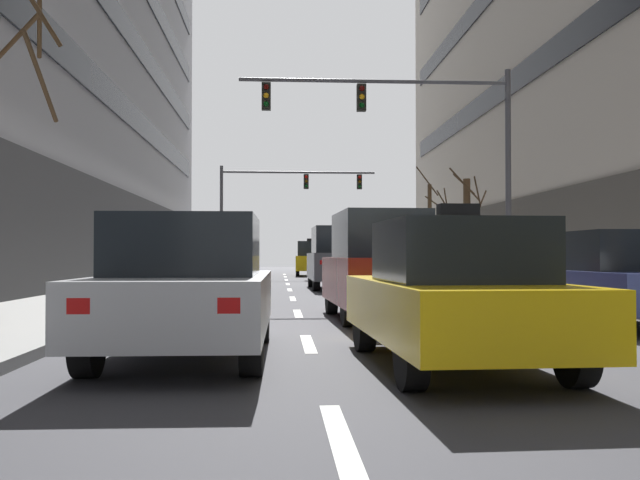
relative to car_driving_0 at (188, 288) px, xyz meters
The scene contains 30 objects.
ground_plane 5.32m from the car_driving_0, 54.04° to the left, with size 120.00×120.00×0.00m, color #38383D.
sidewalk_left 5.60m from the car_driving_0, 129.87° to the left, with size 3.66×80.00×0.14m, color gray.
lane_stripe_l1_s2 4.11m from the car_driving_0, 68.38° to the right, with size 0.16×2.00×0.01m, color silver.
lane_stripe_l1_s3 2.11m from the car_driving_0, 40.27° to the left, with size 0.16×2.00×0.01m, color silver.
lane_stripe_l1_s4 6.48m from the car_driving_0, 76.66° to the left, with size 0.16×2.00×0.01m, color silver.
lane_stripe_l1_s5 11.38m from the car_driving_0, 82.49° to the left, with size 0.16×2.00×0.01m, color silver.
lane_stripe_l1_s6 16.35m from the car_driving_0, 84.79° to the left, with size 0.16×2.00×0.01m, color silver.
lane_stripe_l1_s7 21.32m from the car_driving_0, 86.01° to the left, with size 0.16×2.00×0.01m, color silver.
lane_stripe_l1_s8 26.31m from the car_driving_0, 86.77° to the left, with size 0.16×2.00×0.01m, color silver.
lane_stripe_l1_s9 31.30m from the car_driving_0, 87.28° to the left, with size 0.16×2.00×0.01m, color silver.
lane_stripe_l1_s10 36.30m from the car_driving_0, 87.66° to the left, with size 0.16×2.00×0.01m, color silver.
lane_stripe_l2_s3 4.93m from the car_driving_0, 14.99° to the left, with size 0.16×2.00×0.01m, color silver.
lane_stripe_l2_s4 7.86m from the car_driving_0, 53.13° to the left, with size 0.16×2.00×0.01m, color silver.
lane_stripe_l2_s5 12.22m from the car_driving_0, 67.37° to the left, with size 0.16×2.00×0.01m, color silver.
lane_stripe_l2_s6 16.94m from the car_driving_0, 73.90° to the left, with size 0.16×2.00×0.01m, color silver.
lane_stripe_l2_s7 21.78m from the car_driving_0, 77.55° to the left, with size 0.16×2.00×0.01m, color silver.
lane_stripe_l2_s8 26.69m from the car_driving_0, 79.87° to the left, with size 0.16×2.00×0.01m, color silver.
lane_stripe_l2_s9 31.62m from the car_driving_0, 81.46° to the left, with size 0.16×2.00×0.01m, color silver.
lane_stripe_l2_s10 36.57m from the car_driving_0, 82.62° to the left, with size 0.16×2.00×0.01m, color silver.
car_driving_0 is the anchor object (origin of this frame).
car_driving_1 5.65m from the car_driving_0, 58.07° to the left, with size 1.91×4.28×2.04m.
taxi_driving_2 3.12m from the car_driving_0, 16.37° to the right, with size 1.94×4.33×1.77m.
taxi_driving_3 33.44m from the car_driving_0, 84.84° to the left, with size 1.88×4.27×2.22m.
car_driving_4 17.18m from the car_driving_0, 79.26° to the left, with size 2.00×4.67×2.25m.
car_parked_1 7.61m from the car_driving_0, 25.78° to the left, with size 1.90×4.39×1.63m.
traffic_signal_0 14.86m from the car_driving_0, 67.41° to the left, with size 8.54×0.35×6.94m.
traffic_signal_1 31.61m from the car_driving_0, 88.22° to the left, with size 8.81×0.35×6.15m.
street_tree_2 23.85m from the car_driving_0, 66.80° to the left, with size 1.61×1.55×4.90m.
street_tree_3 30.92m from the car_driving_0, 72.24° to the left, with size 1.99×1.71×5.92m.
pedestrian_0 21.26m from the car_driving_0, 63.35° to the left, with size 0.33×0.48×1.65m.
Camera 1 is at (-2.02, -12.69, 1.22)m, focal length 39.36 mm.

